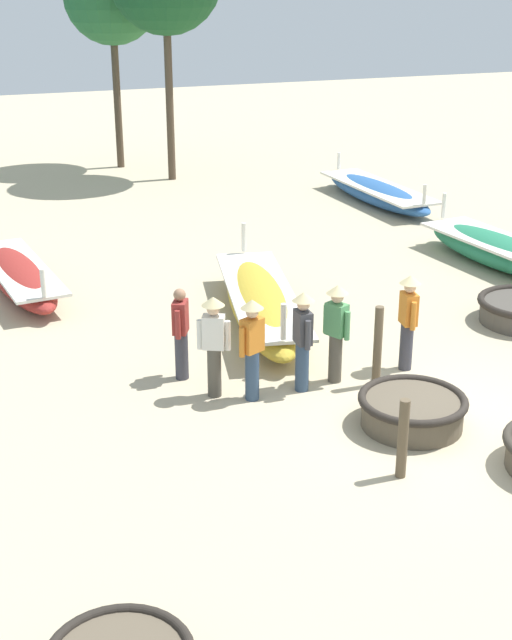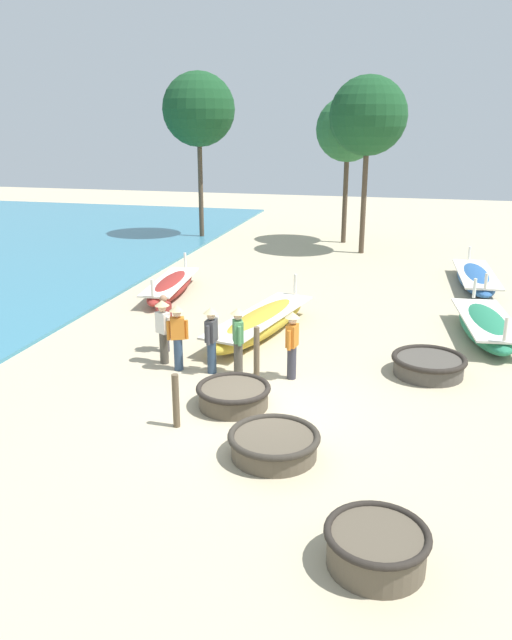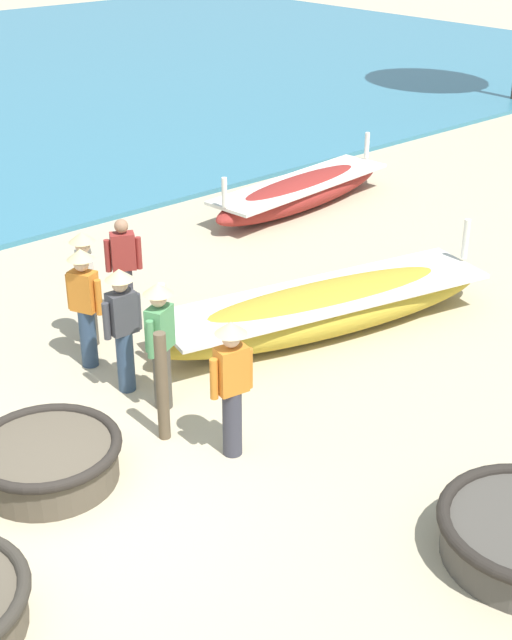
% 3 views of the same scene
% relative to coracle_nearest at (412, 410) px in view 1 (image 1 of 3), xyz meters
% --- Properties ---
extents(ground_plane, '(80.00, 80.00, 0.00)m').
position_rel_coracle_nearest_xyz_m(ground_plane, '(0.59, -0.04, -0.27)').
color(ground_plane, '#BCAD8C').
extents(coracle_nearest, '(1.62, 1.62, 0.49)m').
position_rel_coracle_nearest_xyz_m(coracle_nearest, '(0.00, 0.00, 0.00)').
color(coracle_nearest, brown).
rests_on(coracle_nearest, ground).
extents(long_boat_blue_hull, '(1.48, 5.21, 1.04)m').
position_rel_coracle_nearest_xyz_m(long_boat_blue_hull, '(5.92, 12.15, 0.04)').
color(long_boat_blue_hull, '#285693').
rests_on(long_boat_blue_hull, ground).
extents(long_boat_ochre_hull, '(1.51, 4.68, 1.09)m').
position_rel_coracle_nearest_xyz_m(long_boat_ochre_hull, '(-4.66, 8.16, 0.05)').
color(long_boat_ochre_hull, maroon).
rests_on(long_boat_ochre_hull, ground).
extents(long_boat_white_hull, '(1.77, 4.49, 1.25)m').
position_rel_coracle_nearest_xyz_m(long_boat_white_hull, '(5.72, 6.03, 0.09)').
color(long_boat_white_hull, '#237551').
rests_on(long_boat_white_hull, ground).
extents(long_boat_red_hull, '(2.32, 5.52, 1.26)m').
position_rel_coracle_nearest_xyz_m(long_boat_red_hull, '(-0.55, 4.75, 0.10)').
color(long_boat_red_hull, gold).
rests_on(long_boat_red_hull, ground).
extents(fisherman_standing_left, '(0.36, 0.52, 1.67)m').
position_rel_coracle_nearest_xyz_m(fisherman_standing_left, '(0.93, 1.81, 0.69)').
color(fisherman_standing_left, '#383842').
rests_on(fisherman_standing_left, ground).
extents(fisherman_standing_right, '(0.36, 0.53, 1.67)m').
position_rel_coracle_nearest_xyz_m(fisherman_standing_right, '(-1.04, 1.69, 0.69)').
color(fisherman_standing_right, '#2D425B').
rests_on(fisherman_standing_right, ground).
extents(fisherman_crouching, '(0.36, 0.49, 1.67)m').
position_rel_coracle_nearest_xyz_m(fisherman_crouching, '(-0.40, 1.80, 0.69)').
color(fisherman_crouching, '#4C473D').
rests_on(fisherman_crouching, ground).
extents(fisherman_hauling, '(0.35, 0.48, 1.57)m').
position_rel_coracle_nearest_xyz_m(fisherman_hauling, '(-2.71, 2.80, 0.57)').
color(fisherman_hauling, '#383842').
rests_on(fisherman_hauling, ground).
extents(fisherman_by_coracle, '(0.48, 0.36, 1.67)m').
position_rel_coracle_nearest_xyz_m(fisherman_by_coracle, '(-2.41, 2.00, 0.69)').
color(fisherman_by_coracle, '#4C473D').
rests_on(fisherman_by_coracle, ground).
extents(fisherman_with_hat, '(0.49, 0.36, 1.67)m').
position_rel_coracle_nearest_xyz_m(fisherman_with_hat, '(-1.89, 1.67, 0.69)').
color(fisherman_with_hat, '#2D425B').
rests_on(fisherman_with_hat, ground).
extents(mooring_post_inland, '(0.14, 0.14, 1.37)m').
position_rel_coracle_nearest_xyz_m(mooring_post_inland, '(0.16, 1.42, 0.42)').
color(mooring_post_inland, brown).
rests_on(mooring_post_inland, ground).
extents(mooring_post_mid_beach, '(0.14, 0.14, 1.14)m').
position_rel_coracle_nearest_xyz_m(mooring_post_mid_beach, '(-0.85, -1.18, 0.30)').
color(mooring_post_mid_beach, brown).
rests_on(mooring_post_mid_beach, ground).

